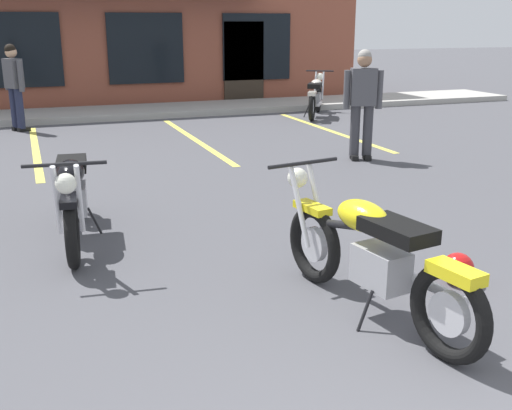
{
  "coord_description": "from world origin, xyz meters",
  "views": [
    {
      "loc": [
        -1.48,
        -1.31,
        2.04
      ],
      "look_at": [
        0.29,
        3.4,
        0.55
      ],
      "focal_mm": 43.03,
      "sensor_mm": 36.0,
      "label": 1
    }
  ],
  "objects_px": {
    "motorcycle_blue_standard": "(316,96)",
    "person_in_black_shirt": "(363,98)",
    "motorcycle_foreground_classic": "(372,254)",
    "person_in_shorts_foreground": "(14,82)",
    "helmet_on_pavement": "(458,268)",
    "motorcycle_silver_naked": "(73,196)"
  },
  "relations": [
    {
      "from": "motorcycle_silver_naked",
      "to": "person_in_shorts_foreground",
      "type": "xyz_separation_m",
      "value": [
        -0.49,
        7.01,
        0.49
      ]
    },
    {
      "from": "motorcycle_foreground_classic",
      "to": "person_in_shorts_foreground",
      "type": "height_order",
      "value": "person_in_shorts_foreground"
    },
    {
      "from": "motorcycle_silver_naked",
      "to": "motorcycle_blue_standard",
      "type": "distance_m",
      "value": 8.96
    },
    {
      "from": "motorcycle_silver_naked",
      "to": "motorcycle_foreground_classic",
      "type": "bearing_deg",
      "value": -51.78
    },
    {
      "from": "motorcycle_silver_naked",
      "to": "person_in_shorts_foreground",
      "type": "bearing_deg",
      "value": 94.02
    },
    {
      "from": "helmet_on_pavement",
      "to": "motorcycle_blue_standard",
      "type": "bearing_deg",
      "value": 71.15
    },
    {
      "from": "motorcycle_blue_standard",
      "to": "person_in_shorts_foreground",
      "type": "relative_size",
      "value": 1.11
    },
    {
      "from": "motorcycle_foreground_classic",
      "to": "helmet_on_pavement",
      "type": "relative_size",
      "value": 8.07
    },
    {
      "from": "motorcycle_foreground_classic",
      "to": "person_in_black_shirt",
      "type": "relative_size",
      "value": 1.25
    },
    {
      "from": "motorcycle_silver_naked",
      "to": "person_in_black_shirt",
      "type": "bearing_deg",
      "value": 27.5
    },
    {
      "from": "person_in_shorts_foreground",
      "to": "helmet_on_pavement",
      "type": "bearing_deg",
      "value": -70.08
    },
    {
      "from": "person_in_black_shirt",
      "to": "person_in_shorts_foreground",
      "type": "relative_size",
      "value": 1.0
    },
    {
      "from": "motorcycle_foreground_classic",
      "to": "motorcycle_blue_standard",
      "type": "height_order",
      "value": "same"
    },
    {
      "from": "helmet_on_pavement",
      "to": "person_in_shorts_foreground",
      "type": "bearing_deg",
      "value": 109.92
    },
    {
      "from": "motorcycle_foreground_classic",
      "to": "person_in_shorts_foreground",
      "type": "distance_m",
      "value": 9.69
    },
    {
      "from": "motorcycle_foreground_classic",
      "to": "person_in_black_shirt",
      "type": "height_order",
      "value": "person_in_black_shirt"
    },
    {
      "from": "motorcycle_blue_standard",
      "to": "person_in_black_shirt",
      "type": "xyz_separation_m",
      "value": [
        -1.37,
        -4.43,
        0.49
      ]
    },
    {
      "from": "motorcycle_blue_standard",
      "to": "person_in_shorts_foreground",
      "type": "distance_m",
      "value": 6.38
    },
    {
      "from": "person_in_black_shirt",
      "to": "person_in_shorts_foreground",
      "type": "height_order",
      "value": "same"
    },
    {
      "from": "person_in_shorts_foreground",
      "to": "helmet_on_pavement",
      "type": "distance_m",
      "value": 9.77
    },
    {
      "from": "motorcycle_blue_standard",
      "to": "person_in_black_shirt",
      "type": "bearing_deg",
      "value": -107.2
    },
    {
      "from": "motorcycle_foreground_classic",
      "to": "person_in_shorts_foreground",
      "type": "relative_size",
      "value": 1.25
    }
  ]
}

